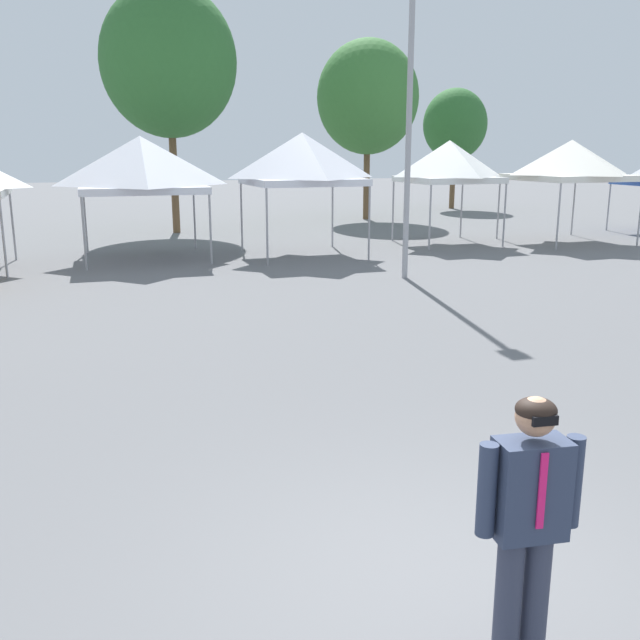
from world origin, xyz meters
The scene contains 10 objects.
ground_plane centered at (0.00, 0.00, 0.00)m, with size 140.00×140.00×0.00m, color slate.
canopy_tent_far_left centered at (-0.98, 17.05, 2.72)m, with size 3.51×3.51×3.51m.
canopy_tent_left_of_center centered at (3.61, 16.29, 2.86)m, with size 3.31×3.31×3.61m.
canopy_tent_behind_right centered at (9.02, 17.45, 2.73)m, with size 2.97×2.97×3.42m.
canopy_tent_far_right centered at (13.11, 16.55, 2.77)m, with size 3.60×3.60×3.45m.
person_foreground centered at (0.06, -0.97, 1.03)m, with size 0.65×0.28×1.78m.
light_pole_opposite_side centered at (4.98, 11.80, 4.57)m, with size 0.36×0.36×8.01m.
tree_behind_tents_center centered at (16.14, 30.66, 4.41)m, with size 3.37×3.37×6.28m.
tree_behind_tents_right centered at (9.51, 26.36, 5.37)m, with size 4.52×4.52×7.87m.
tree_behind_tents_left centered at (0.59, 23.46, 6.25)m, with size 4.96×4.96×8.99m.
Camera 1 is at (-2.21, -4.17, 3.13)m, focal length 39.52 mm.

